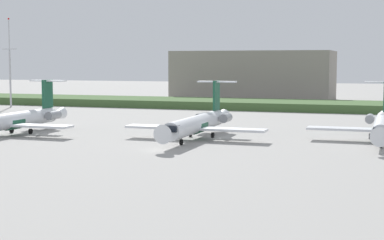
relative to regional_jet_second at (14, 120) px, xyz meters
The scene contains 7 objects.
ground_plane 36.67m from the regional_jet_second, 34.57° to the left, with size 500.00×500.00×0.00m, color #9E9B96.
grass_berm 76.58m from the regional_jet_second, 66.84° to the left, with size 320.00×20.00×2.06m, color #426033.
regional_jet_second is the anchor object (origin of this frame).
regional_jet_third 31.44m from the regional_jet_second, ahead, with size 22.81×31.00×9.00m.
regional_jet_fourth 60.24m from the regional_jet_second, 10.87° to the left, with size 22.81×31.00×9.00m.
antenna_mast 66.18m from the regional_jet_second, 125.70° to the left, with size 4.40×0.50×24.09m.
distant_hangar 106.77m from the regional_jet_second, 80.60° to the left, with size 50.02×24.03×15.72m, color gray.
Camera 1 is at (30.76, -77.67, 12.27)m, focal length 56.72 mm.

